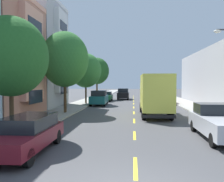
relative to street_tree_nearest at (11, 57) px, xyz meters
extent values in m
plane|color=#424244|center=(6.40, 24.22, -4.25)|extent=(160.00, 160.00, 0.00)
cube|color=#99968E|center=(-0.70, 22.22, -4.18)|extent=(3.20, 120.00, 0.14)
cube|color=#99968E|center=(13.50, 22.22, -4.18)|extent=(3.20, 120.00, 0.14)
cube|color=yellow|center=(6.40, -3.78, -4.24)|extent=(0.14, 2.20, 0.01)
cube|color=yellow|center=(6.40, 1.22, -4.24)|extent=(0.14, 2.20, 0.01)
cube|color=yellow|center=(6.40, 6.22, -4.24)|extent=(0.14, 2.20, 0.01)
cube|color=yellow|center=(6.40, 11.22, -4.24)|extent=(0.14, 2.20, 0.01)
cube|color=yellow|center=(6.40, 16.22, -4.24)|extent=(0.14, 2.20, 0.01)
cube|color=yellow|center=(6.40, 21.22, -4.24)|extent=(0.14, 2.20, 0.01)
cube|color=yellow|center=(6.40, 26.22, -4.24)|extent=(0.14, 2.20, 0.01)
cube|color=yellow|center=(6.40, 31.22, -4.24)|extent=(0.14, 2.20, 0.01)
cube|color=yellow|center=(6.40, 36.22, -4.24)|extent=(0.14, 2.20, 0.01)
cube|color=yellow|center=(6.40, 41.22, -4.24)|extent=(0.14, 2.20, 0.01)
cube|color=#E19B83|center=(-2.02, 7.26, 1.00)|extent=(0.55, 3.55, 7.57)
cube|color=#1E232D|center=(-1.73, 7.26, -2.50)|extent=(0.04, 2.70, 1.10)
cube|color=#1E232D|center=(-1.73, 7.26, 0.41)|extent=(0.04, 2.70, 1.10)
cube|color=#1E232D|center=(-1.73, 7.26, 3.33)|extent=(0.04, 2.70, 1.10)
cube|color=#A8A8AD|center=(-8.50, 15.36, 1.77)|extent=(12.39, 7.90, 12.03)
cube|color=silver|center=(-2.55, 15.36, 8.01)|extent=(0.60, 7.90, 0.44)
cube|color=silver|center=(-2.02, 15.36, 2.25)|extent=(0.55, 3.55, 9.39)
cube|color=#1E232D|center=(-1.73, 15.36, -2.08)|extent=(0.04, 2.70, 1.10)
cube|color=#1E232D|center=(-1.73, 15.36, 1.53)|extent=(0.04, 2.70, 1.10)
cube|color=#1E232D|center=(-1.73, 15.36, 5.14)|extent=(0.04, 2.70, 1.10)
cylinder|color=#47331E|center=(0.00, 0.00, -2.83)|extent=(0.22, 0.22, 2.56)
ellipsoid|color=#235B23|center=(0.00, 0.00, 0.01)|extent=(3.83, 3.83, 4.15)
cylinder|color=#47331E|center=(0.00, 9.78, -2.60)|extent=(0.26, 0.26, 3.01)
ellipsoid|color=#2D6B2D|center=(0.00, 9.78, 0.83)|extent=(4.39, 4.39, 5.14)
cylinder|color=#47331E|center=(0.00, 19.57, -2.76)|extent=(0.23, 0.23, 2.70)
ellipsoid|color=#2D6B2D|center=(0.00, 19.57, 0.31)|extent=(4.16, 4.16, 4.58)
cylinder|color=#47331E|center=(0.00, 29.35, -2.55)|extent=(0.29, 0.29, 3.11)
ellipsoid|color=#1E4C1E|center=(0.00, 29.35, 0.74)|extent=(4.25, 4.25, 4.63)
ellipsoid|color=silver|center=(11.45, 3.34, 1.80)|extent=(0.44, 0.28, 0.20)
cube|color=#D8D84C|center=(8.21, 8.01, -2.13)|extent=(2.43, 4.92, 2.91)
cube|color=#D8D84C|center=(8.19, 11.61, -2.49)|extent=(2.31, 1.91, 2.20)
cube|color=black|center=(8.18, 12.51, -2.00)|extent=(2.02, 0.09, 0.97)
cube|color=black|center=(8.22, 5.64, -3.81)|extent=(2.40, 0.17, 0.24)
cylinder|color=black|center=(9.25, 11.67, -3.77)|extent=(0.29, 0.96, 0.96)
cylinder|color=black|center=(7.13, 11.66, -3.77)|extent=(0.29, 0.96, 0.96)
cylinder|color=black|center=(9.27, 6.76, -3.77)|extent=(0.29, 0.96, 0.96)
cylinder|color=black|center=(7.15, 6.75, -3.77)|extent=(0.29, 0.96, 0.96)
cylinder|color=black|center=(9.27, 7.86, -3.77)|extent=(0.29, 0.96, 0.96)
cylinder|color=black|center=(7.15, 7.85, -3.77)|extent=(0.29, 0.96, 0.96)
cube|color=maroon|center=(1.92, -2.50, -3.61)|extent=(1.88, 4.72, 0.62)
cube|color=black|center=(1.92, -2.13, -3.02)|extent=(1.64, 2.84, 0.55)
cylinder|color=black|center=(2.74, -4.09, -3.92)|extent=(0.23, 0.66, 0.66)
cylinder|color=black|center=(1.10, -0.91, -3.92)|extent=(0.23, 0.66, 0.66)
cylinder|color=black|center=(2.70, -0.89, -3.92)|extent=(0.23, 0.66, 0.66)
cube|color=#195B60|center=(1.95, 18.48, -3.47)|extent=(2.02, 4.83, 0.90)
cube|color=black|center=(1.95, 18.48, -2.67)|extent=(1.76, 2.81, 0.70)
cylinder|color=black|center=(1.11, 16.84, -3.92)|extent=(0.23, 0.66, 0.66)
cylinder|color=black|center=(2.84, 16.86, -3.92)|extent=(0.23, 0.66, 0.66)
cylinder|color=black|center=(1.06, 20.10, -3.92)|extent=(0.23, 0.66, 0.66)
cylinder|color=black|center=(2.79, 20.13, -3.92)|extent=(0.23, 0.66, 0.66)
cube|color=orange|center=(10.72, 21.79, -3.47)|extent=(2.01, 4.82, 0.90)
cube|color=black|center=(10.72, 21.79, -2.67)|extent=(1.75, 2.81, 0.70)
cylinder|color=black|center=(11.60, 23.41, -3.92)|extent=(0.23, 0.66, 0.66)
cylinder|color=black|center=(9.87, 23.43, -3.92)|extent=(0.23, 0.66, 0.66)
cylinder|color=black|center=(11.56, 20.14, -3.92)|extent=(0.23, 0.66, 0.66)
cylinder|color=black|center=(9.83, 20.16, -3.92)|extent=(0.23, 0.66, 0.66)
cube|color=#B2B5BA|center=(10.79, 0.82, -3.52)|extent=(2.05, 5.32, 0.80)
cube|color=black|center=(10.80, 1.98, -2.82)|extent=(1.77, 1.61, 0.60)
cylinder|color=black|center=(9.91, 2.63, -3.92)|extent=(0.23, 0.66, 0.66)
cylinder|color=black|center=(9.88, -0.98, -3.92)|extent=(0.23, 0.66, 0.66)
cube|color=#194C28|center=(2.08, 25.25, -3.61)|extent=(1.82, 4.03, 0.62)
cube|color=black|center=(2.09, 25.73, -3.02)|extent=(1.56, 1.71, 0.55)
cylinder|color=black|center=(1.29, 23.90, -3.92)|extent=(0.23, 0.66, 0.66)
cylinder|color=black|center=(2.81, 23.87, -3.92)|extent=(0.23, 0.66, 0.66)
cylinder|color=black|center=(1.35, 26.62, -3.92)|extent=(0.23, 0.66, 0.66)
cylinder|color=black|center=(2.87, 26.59, -3.92)|extent=(0.23, 0.66, 0.66)
cube|color=black|center=(4.60, 29.95, -3.47)|extent=(1.95, 4.80, 0.90)
cube|color=black|center=(4.60, 29.95, -2.67)|extent=(1.72, 2.78, 0.70)
cylinder|color=black|center=(3.74, 28.31, -3.92)|extent=(0.22, 0.66, 0.66)
cylinder|color=black|center=(5.46, 28.31, -3.92)|extent=(0.22, 0.66, 0.66)
cylinder|color=black|center=(3.74, 31.58, -3.92)|extent=(0.22, 0.66, 0.66)
cylinder|color=black|center=(5.47, 31.58, -3.92)|extent=(0.22, 0.66, 0.66)
camera|label=1|loc=(6.31, -11.83, -1.36)|focal=38.11mm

